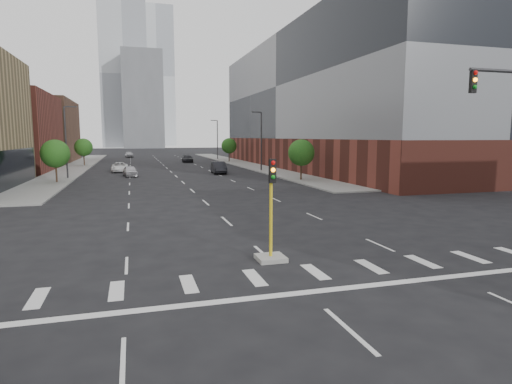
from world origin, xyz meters
name	(u,v)px	position (x,y,z in m)	size (l,w,h in m)	color
ground	(391,367)	(0.00, 0.00, 0.00)	(400.00, 400.00, 0.00)	black
sidewalk_left_far	(78,166)	(-15.00, 74.00, 0.07)	(5.00, 92.00, 0.15)	gray
sidewalk_right_far	(241,163)	(15.00, 74.00, 0.07)	(5.00, 92.00, 0.15)	gray
building_left_far_b	(22,131)	(-27.50, 92.00, 6.50)	(20.00, 24.00, 13.00)	brown
building_right_main	(341,103)	(29.50, 60.00, 11.00)	(24.00, 70.00, 22.00)	brown
tower_left	(124,77)	(-8.00, 220.00, 35.00)	(22.00, 22.00, 70.00)	#B2B7BC
tower_right	(156,78)	(10.00, 260.00, 40.00)	(20.00, 20.00, 80.00)	#B2B7BC
tower_mid	(143,100)	(0.00, 200.00, 22.00)	(18.00, 18.00, 44.00)	slate
median_traffic_signal	(271,239)	(0.00, 8.97, 0.97)	(1.20, 1.20, 4.40)	#999993
streetlight_right_a	(261,139)	(13.41, 55.00, 5.01)	(1.60, 0.22, 9.07)	#2D2D30
streetlight_right_b	(217,138)	(13.41, 90.00, 5.01)	(1.60, 0.22, 9.07)	#2D2D30
streetlight_left	(66,139)	(-13.41, 50.00, 5.01)	(1.60, 0.22, 9.07)	#2D2D30
tree_left_near	(55,154)	(-14.00, 45.00, 3.39)	(3.20, 3.20, 4.85)	#382619
tree_left_far	(83,147)	(-14.00, 75.00, 3.39)	(3.20, 3.20, 4.85)	#382619
tree_right_near	(301,153)	(14.00, 40.00, 3.39)	(3.20, 3.20, 4.85)	#382619
tree_right_far	(229,146)	(14.00, 80.00, 3.39)	(3.20, 3.20, 4.85)	#382619
car_near_left	(130,171)	(-5.95, 51.75, 0.72)	(1.70, 4.23, 1.44)	#BCBBC0
car_mid_right	(219,168)	(6.39, 52.89, 0.86)	(1.81, 5.20, 1.71)	black
car_far_left	(120,167)	(-7.46, 59.76, 0.72)	(2.38, 5.16, 1.43)	white
car_deep_right	(187,159)	(5.43, 81.37, 0.75)	(2.10, 5.17, 1.50)	black
car_distant	(129,154)	(-6.31, 106.62, 0.77)	(1.81, 4.51, 1.54)	#BABBBF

